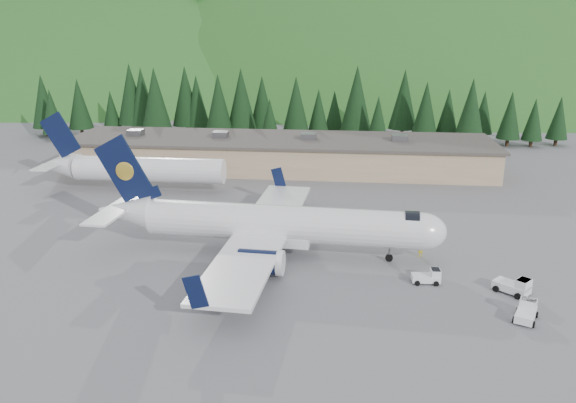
# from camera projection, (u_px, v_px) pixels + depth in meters

# --- Properties ---
(ground) EXTENTS (600.00, 600.00, 0.00)m
(ground) POSITION_uv_depth(u_px,v_px,m) (282.00, 254.00, 59.26)
(ground) COLOR slate
(airliner) EXTENTS (37.12, 34.81, 12.32)m
(airliner) POSITION_uv_depth(u_px,v_px,m) (272.00, 224.00, 58.46)
(airliner) COLOR white
(airliner) RESTS_ON ground
(second_airliner) EXTENTS (27.50, 11.00, 10.05)m
(second_airliner) POSITION_uv_depth(u_px,v_px,m) (130.00, 168.00, 81.74)
(second_airliner) COLOR white
(second_airliner) RESTS_ON ground
(baggage_tug_a) EXTENTS (2.65, 1.67, 1.38)m
(baggage_tug_a) POSITION_uv_depth(u_px,v_px,m) (429.00, 277.00, 52.48)
(baggage_tug_a) COLOR white
(baggage_tug_a) RESTS_ON ground
(baggage_tug_b) EXTENTS (3.32, 3.16, 1.63)m
(baggage_tug_b) POSITION_uv_depth(u_px,v_px,m) (515.00, 286.00, 50.27)
(baggage_tug_b) COLOR white
(baggage_tug_b) RESTS_ON ground
(baggage_tug_c) EXTENTS (2.51, 3.10, 1.48)m
(baggage_tug_c) POSITION_uv_depth(u_px,v_px,m) (526.00, 311.00, 45.94)
(baggage_tug_c) COLOR white
(baggage_tug_c) RESTS_ON ground
(terminal_building) EXTENTS (71.00, 17.00, 6.10)m
(terminal_building) POSITION_uv_depth(u_px,v_px,m) (279.00, 153.00, 95.08)
(terminal_building) COLOR tan
(terminal_building) RESTS_ON ground
(ramp_worker) EXTENTS (0.79, 0.74, 1.81)m
(ramp_worker) POSITION_uv_depth(u_px,v_px,m) (420.00, 248.00, 58.44)
(ramp_worker) COLOR yellow
(ramp_worker) RESTS_ON ground
(tree_line) EXTENTS (113.15, 17.51, 14.34)m
(tree_line) POSITION_uv_depth(u_px,v_px,m) (263.00, 103.00, 118.10)
(tree_line) COLOR black
(tree_line) RESTS_ON ground
(hills) EXTENTS (614.00, 330.00, 300.00)m
(hills) POSITION_uv_depth(u_px,v_px,m) (440.00, 253.00, 275.19)
(hills) COLOR #1B5317
(hills) RESTS_ON ground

